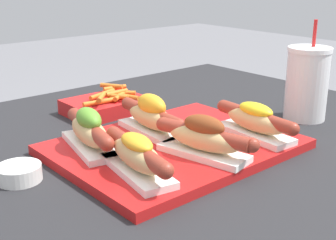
# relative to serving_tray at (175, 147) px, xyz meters

# --- Properties ---
(serving_tray) EXTENTS (0.44, 0.34, 0.02)m
(serving_tray) POSITION_rel_serving_tray_xyz_m (0.00, 0.00, 0.00)
(serving_tray) COLOR red
(serving_tray) RESTS_ON patio_table
(hot_dog_0) EXTENTS (0.09, 0.21, 0.07)m
(hot_dog_0) POSITION_rel_serving_tray_xyz_m (-0.14, -0.07, 0.04)
(hot_dog_0) COLOR white
(hot_dog_0) RESTS_ON serving_tray
(hot_dog_1) EXTENTS (0.09, 0.21, 0.08)m
(hot_dog_1) POSITION_rel_serving_tray_xyz_m (-0.01, -0.08, 0.04)
(hot_dog_1) COLOR white
(hot_dog_1) RESTS_ON serving_tray
(hot_dog_2) EXTENTS (0.07, 0.21, 0.07)m
(hot_dog_2) POSITION_rel_serving_tray_xyz_m (0.14, -0.08, 0.04)
(hot_dog_2) COLOR white
(hot_dog_2) RESTS_ON serving_tray
(hot_dog_3) EXTENTS (0.10, 0.20, 0.08)m
(hot_dog_3) POSITION_rel_serving_tray_xyz_m (-0.14, 0.08, 0.04)
(hot_dog_3) COLOR white
(hot_dog_3) RESTS_ON serving_tray
(hot_dog_4) EXTENTS (0.07, 0.21, 0.08)m
(hot_dog_4) POSITION_rel_serving_tray_xyz_m (-0.00, 0.07, 0.04)
(hot_dog_4) COLOR white
(hot_dog_4) RESTS_ON serving_tray
(sauce_bowl) EXTENTS (0.07, 0.07, 0.03)m
(sauce_bowl) POSITION_rel_serving_tray_xyz_m (-0.28, 0.07, 0.01)
(sauce_bowl) COLOR white
(sauce_bowl) RESTS_ON patio_table
(drink_cup) EXTENTS (0.10, 0.10, 0.23)m
(drink_cup) POSITION_rel_serving_tray_xyz_m (0.36, -0.05, 0.08)
(drink_cup) COLOR white
(drink_cup) RESTS_ON patio_table
(fries_basket) EXTENTS (0.18, 0.15, 0.06)m
(fries_basket) POSITION_rel_serving_tray_xyz_m (0.04, 0.29, 0.01)
(fries_basket) COLOR red
(fries_basket) RESTS_ON patio_table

